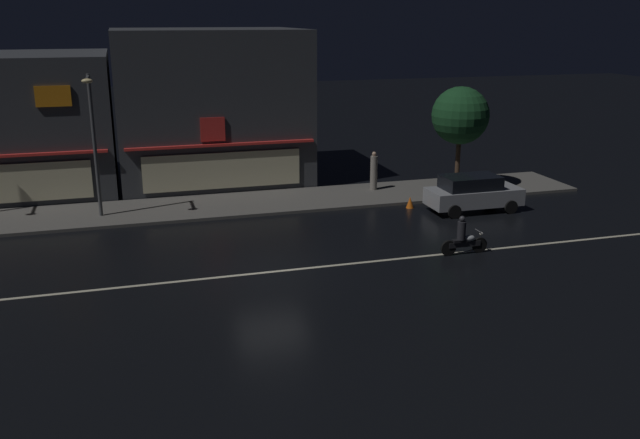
# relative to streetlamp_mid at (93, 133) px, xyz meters

# --- Properties ---
(ground_plane) EXTENTS (140.00, 140.00, 0.00)m
(ground_plane) POSITION_rel_streetlamp_mid_xyz_m (5.83, -8.37, -3.86)
(ground_plane) COLOR black
(lane_divider_stripe) EXTENTS (33.51, 0.16, 0.01)m
(lane_divider_stripe) POSITION_rel_streetlamp_mid_xyz_m (5.83, -8.37, -3.85)
(lane_divider_stripe) COLOR beige
(lane_divider_stripe) RESTS_ON ground
(sidewalk_far) EXTENTS (35.27, 4.13, 0.14)m
(sidewalk_far) POSITION_rel_streetlamp_mid_xyz_m (5.83, 0.60, -3.79)
(sidewalk_far) COLOR #5B5954
(sidewalk_far) RESTS_ON ground
(storefront_left_block) EXTENTS (9.76, 8.38, 8.02)m
(storefront_left_block) POSITION_rel_streetlamp_mid_xyz_m (5.83, 6.78, 0.15)
(storefront_left_block) COLOR #383A3F
(storefront_left_block) RESTS_ON ground
(streetlamp_mid) EXTENTS (0.44, 1.64, 6.19)m
(streetlamp_mid) POSITION_rel_streetlamp_mid_xyz_m (0.00, 0.00, 0.00)
(streetlamp_mid) COLOR #47494C
(streetlamp_mid) RESTS_ON sidewalk_far
(pedestrian_on_sidewalk) EXTENTS (0.36, 0.36, 1.96)m
(pedestrian_on_sidewalk) POSITION_rel_streetlamp_mid_xyz_m (13.30, 1.29, -2.80)
(pedestrian_on_sidewalk) COLOR gray
(pedestrian_on_sidewalk) RESTS_ON sidewalk_far
(street_tree) EXTENTS (2.89, 2.89, 5.17)m
(street_tree) POSITION_rel_streetlamp_mid_xyz_m (17.56, 0.49, -0.01)
(street_tree) COLOR #473323
(street_tree) RESTS_ON sidewalk_far
(parked_car_near_kerb) EXTENTS (4.30, 1.98, 1.67)m
(parked_car_near_kerb) POSITION_rel_streetlamp_mid_xyz_m (16.45, -3.25, -2.99)
(parked_car_near_kerb) COLOR #9EA0A5
(parked_car_near_kerb) RESTS_ON ground
(motorcycle_lead) EXTENTS (1.90, 0.60, 1.52)m
(motorcycle_lead) POSITION_rel_streetlamp_mid_xyz_m (13.21, -8.55, -3.22)
(motorcycle_lead) COLOR black
(motorcycle_lead) RESTS_ON ground
(traffic_cone) EXTENTS (0.36, 0.36, 0.55)m
(traffic_cone) POSITION_rel_streetlamp_mid_xyz_m (13.89, -2.00, -3.58)
(traffic_cone) COLOR orange
(traffic_cone) RESTS_ON ground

